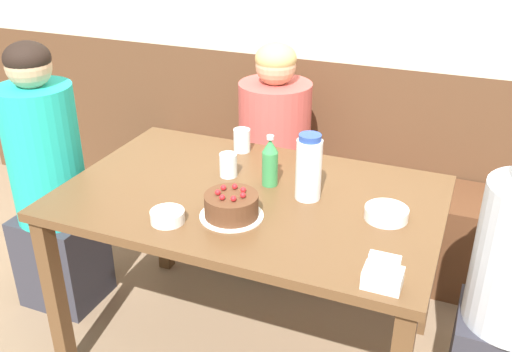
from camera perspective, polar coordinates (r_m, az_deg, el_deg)
The scene contains 14 objects.
ground_plane at distance 2.57m, azimuth -0.50°, elevation -16.84°, with size 12.00×12.00×0.00m, color #846B51.
back_wall at distance 2.91m, azimuth 7.80°, elevation 16.08°, with size 4.80×0.04×2.50m.
bench_seat at distance 3.06m, azimuth 5.56°, elevation -3.54°, with size 1.90×0.38×0.48m.
dining_table at distance 2.17m, azimuth -0.57°, elevation -3.86°, with size 1.40×0.89×0.76m.
birthday_cake at distance 1.96m, azimuth -2.48°, elevation -3.00°, with size 0.22×0.22×0.10m.
water_pitcher at distance 2.05m, azimuth 5.30°, elevation 0.85°, with size 0.09×0.09×0.25m.
soju_bottle at distance 2.15m, azimuth 1.41°, elevation 1.43°, with size 0.06×0.06×0.20m.
napkin_holder at distance 1.67m, azimuth 12.58°, elevation -9.63°, with size 0.11×0.08×0.11m.
bowl_soup_white at distance 1.96m, azimuth -8.84°, elevation -4.01°, with size 0.12×0.12×0.04m.
bowl_rice_small at distance 2.00m, azimuth 12.90°, elevation -3.67°, with size 0.15×0.15×0.04m.
glass_water_tall at distance 2.24m, azimuth -2.79°, elevation 1.11°, with size 0.07×0.07×0.09m.
glass_tumbler_short at distance 2.46m, azimuth -1.42°, elevation 3.59°, with size 0.07×0.07×0.10m.
person_teal_shirt at distance 2.68m, azimuth -19.84°, elevation -1.30°, with size 0.34×0.31×1.24m.
person_grey_tee at distance 2.86m, azimuth 1.84°, elevation 1.50°, with size 0.35×0.35×1.15m.
Camera 1 is at (0.74, -1.72, 1.75)m, focal length 40.00 mm.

